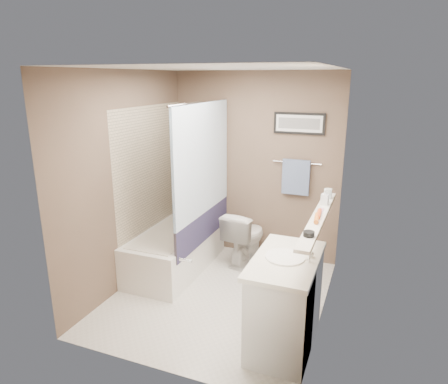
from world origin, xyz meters
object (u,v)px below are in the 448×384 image
at_px(bathtub, 176,250).
at_px(candle_bowl_near, 309,234).
at_px(vanity, 285,304).
at_px(soap_bottle, 325,197).
at_px(hair_brush_back, 319,214).
at_px(glass_jar, 328,194).
at_px(toilet, 245,236).
at_px(hair_brush_front, 317,218).

distance_m(bathtub, candle_bowl_near, 2.27).
xyz_separation_m(vanity, candle_bowl_near, (0.19, -0.12, 0.73)).
bearing_deg(soap_bottle, hair_brush_back, -90.00).
bearing_deg(glass_jar, vanity, -100.69).
relative_size(toilet, soap_bottle, 4.47).
bearing_deg(glass_jar, hair_brush_back, -90.00).
xyz_separation_m(bathtub, candle_bowl_near, (1.79, -1.08, 0.89)).
height_order(toilet, vanity, vanity).
height_order(candle_bowl_near, hair_brush_front, hair_brush_front).
bearing_deg(glass_jar, candle_bowl_near, -90.00).
relative_size(bathtub, vanity, 1.67).
relative_size(bathtub, toilet, 2.15).
relative_size(candle_bowl_near, hair_brush_front, 0.41).
bearing_deg(toilet, soap_bottle, 154.49).
xyz_separation_m(bathtub, soap_bottle, (1.79, -0.20, 0.94)).
height_order(bathtub, hair_brush_front, hair_brush_front).
height_order(vanity, soap_bottle, soap_bottle).
distance_m(vanity, hair_brush_front, 0.81).
xyz_separation_m(glass_jar, soap_bottle, (0.00, -0.23, 0.03)).
bearing_deg(vanity, soap_bottle, 76.42).
distance_m(vanity, candle_bowl_near, 0.77).
relative_size(hair_brush_back, glass_jar, 2.20).
height_order(toilet, glass_jar, glass_jar).
distance_m(toilet, soap_bottle, 1.51).
relative_size(bathtub, hair_brush_back, 6.82).
height_order(toilet, hair_brush_front, hair_brush_front).
relative_size(hair_brush_front, hair_brush_back, 1.00).
xyz_separation_m(bathtub, hair_brush_back, (1.79, -0.57, 0.89)).
xyz_separation_m(candle_bowl_near, glass_jar, (0.00, 1.10, 0.03)).
bearing_deg(glass_jar, soap_bottle, -90.00).
distance_m(bathtub, glass_jar, 2.01).
xyz_separation_m(bathtub, hair_brush_front, (1.79, -0.69, 0.89)).
relative_size(vanity, hair_brush_front, 4.09).
xyz_separation_m(vanity, hair_brush_back, (0.19, 0.38, 0.74)).
xyz_separation_m(hair_brush_back, soap_bottle, (0.00, 0.37, 0.06)).
bearing_deg(glass_jar, hair_brush_front, -90.00).
relative_size(toilet, hair_brush_back, 3.18).
height_order(bathtub, candle_bowl_near, candle_bowl_near).
relative_size(hair_brush_back, soap_bottle, 1.41).
xyz_separation_m(toilet, candle_bowl_near, (1.04, -1.57, 0.79)).
relative_size(hair_brush_front, soap_bottle, 1.41).
bearing_deg(bathtub, hair_brush_front, -21.36).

